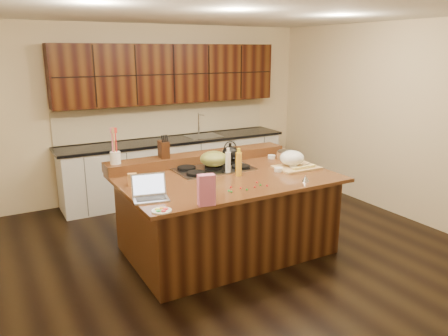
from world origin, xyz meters
TOP-DOWN VIEW (x-y plane):
  - room at (0.00, 0.00)m, footprint 5.52×5.02m
  - island at (0.00, 0.00)m, footprint 2.40×1.60m
  - back_ledge at (0.00, 0.70)m, footprint 2.40×0.30m
  - cooktop at (0.00, 0.30)m, footprint 0.92×0.52m
  - back_counter at (0.30, 2.23)m, footprint 3.70×0.66m
  - kettle at (0.30, 0.43)m, footprint 0.22×0.22m
  - green_bowl at (0.00, 0.30)m, footprint 0.36×0.36m
  - laptop at (-1.03, -0.32)m, footprint 0.38×0.32m
  - oil_bottle at (0.13, -0.07)m, footprint 0.08×0.08m
  - vinegar_bottle at (0.07, 0.09)m, footprint 0.08×0.08m
  - wooden_tray at (0.89, -0.08)m, footprint 0.52×0.42m
  - ramekin_a at (0.63, -0.14)m, footprint 0.10×0.10m
  - ramekin_b at (0.87, -0.12)m, footprint 0.10×0.10m
  - ramekin_c at (0.93, 0.42)m, footprint 0.11×0.11m
  - strainer_bowl at (1.08, 0.31)m, footprint 0.28×0.28m
  - kitchen_timer at (0.65, -0.62)m, footprint 0.11×0.11m
  - pink_bag at (-0.64, -0.76)m, footprint 0.17×0.11m
  - candy_plate at (-1.06, -0.71)m, footprint 0.20×0.20m
  - package_box at (-1.05, 0.16)m, footprint 0.11×0.09m
  - utensil_crock at (-1.07, 0.70)m, footprint 0.14×0.14m
  - knife_block at (-0.48, 0.70)m, footprint 0.11×0.17m
  - gumdrop_0 at (0.15, -0.41)m, footprint 0.02×0.02m
  - gumdrop_1 at (-0.26, -0.52)m, footprint 0.02×0.02m
  - gumdrop_2 at (-0.18, -0.42)m, footprint 0.02×0.02m
  - gumdrop_3 at (-0.08, -0.57)m, footprint 0.02×0.02m
  - gumdrop_4 at (0.04, -0.54)m, footprint 0.02×0.02m
  - gumdrop_5 at (-0.25, -0.56)m, footprint 0.02×0.02m
  - gumdrop_6 at (0.18, -0.56)m, footprint 0.02×0.02m
  - gumdrop_7 at (0.13, -0.51)m, footprint 0.02×0.02m
  - gumdrop_8 at (-0.11, -0.50)m, footprint 0.02×0.02m

SIDE VIEW (x-z plane):
  - island at x=0.00m, z-range 0.00..0.92m
  - candy_plate at x=-1.06m, z-range 0.92..0.93m
  - gumdrop_0 at x=0.15m, z-range 0.92..0.94m
  - gumdrop_1 at x=-0.26m, z-range 0.92..0.94m
  - gumdrop_2 at x=-0.18m, z-range 0.92..0.94m
  - gumdrop_3 at x=-0.08m, z-range 0.92..0.94m
  - gumdrop_4 at x=0.04m, z-range 0.92..0.94m
  - gumdrop_5 at x=-0.25m, z-range 0.92..0.94m
  - gumdrop_6 at x=0.18m, z-range 0.92..0.94m
  - gumdrop_7 at x=0.13m, z-range 0.92..0.94m
  - gumdrop_8 at x=-0.11m, z-range 0.92..0.94m
  - cooktop at x=0.00m, z-range 0.91..0.96m
  - ramekin_a at x=0.63m, z-range 0.92..0.96m
  - ramekin_b at x=0.87m, z-range 0.92..0.96m
  - ramekin_c at x=0.93m, z-range 0.92..0.96m
  - kitchen_timer at x=0.65m, z-range 0.92..0.99m
  - strainer_bowl at x=1.08m, z-range 0.92..1.01m
  - back_ledge at x=0.00m, z-range 0.92..1.04m
  - laptop at x=-1.03m, z-range 0.87..1.10m
  - back_counter at x=0.30m, z-range -0.22..2.18m
  - package_box at x=-1.05m, z-range 0.92..1.05m
  - wooden_tray at x=0.89m, z-range 0.91..1.12m
  - vinegar_bottle at x=0.07m, z-range 0.92..1.17m
  - oil_bottle at x=0.13m, z-range 0.92..1.19m
  - green_bowl at x=0.00m, z-range 0.97..1.15m
  - kettle at x=0.30m, z-range 0.97..1.15m
  - pink_bag at x=-0.64m, z-range 0.92..1.21m
  - utensil_crock at x=-1.07m, z-range 1.04..1.18m
  - knife_block at x=-0.48m, z-range 1.04..1.25m
  - room at x=0.00m, z-range -0.01..2.71m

